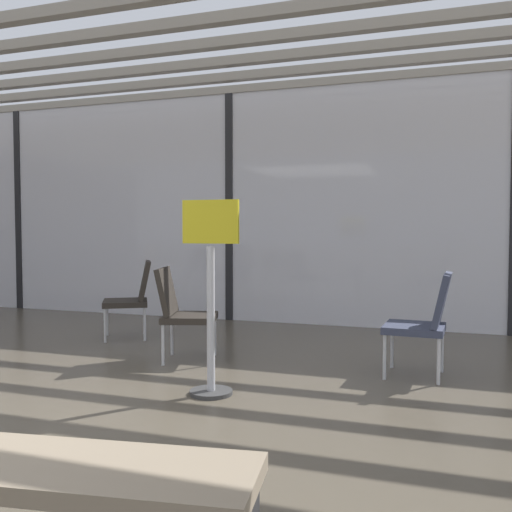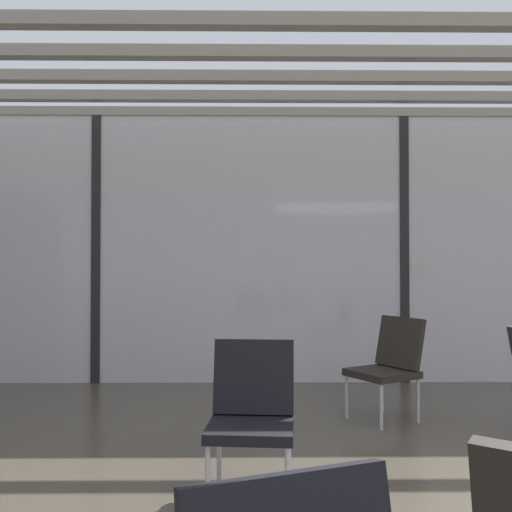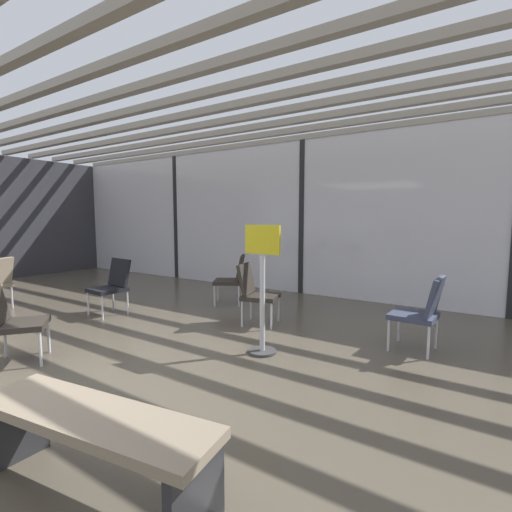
# 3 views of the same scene
# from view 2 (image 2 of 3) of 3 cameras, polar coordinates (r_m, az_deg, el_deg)

# --- Properties ---
(glass_curtain_wall) EXTENTS (14.00, 0.08, 3.03)m
(glass_curtain_wall) POSITION_cam_2_polar(r_m,az_deg,el_deg) (6.66, 14.69, 0.72)
(glass_curtain_wall) COLOR silver
(glass_curtain_wall) RESTS_ON ground
(window_mullion_0) EXTENTS (0.10, 0.12, 3.03)m
(window_mullion_0) POSITION_cam_2_polar(r_m,az_deg,el_deg) (6.65, -15.80, 0.72)
(window_mullion_0) COLOR black
(window_mullion_0) RESTS_ON ground
(window_mullion_1) EXTENTS (0.10, 0.12, 3.03)m
(window_mullion_1) POSITION_cam_2_polar(r_m,az_deg,el_deg) (6.66, 14.69, 0.72)
(window_mullion_1) COLOR black
(window_mullion_1) RESTS_ON ground
(parked_airplane) EXTENTS (12.14, 4.04, 4.04)m
(parked_airplane) POSITION_cam_2_polar(r_m,az_deg,el_deg) (11.71, 6.94, 2.43)
(parked_airplane) COLOR silver
(parked_airplane) RESTS_ON ground
(lounge_chair_1) EXTENTS (0.52, 0.56, 0.87)m
(lounge_chair_1) POSITION_cam_2_polar(r_m,az_deg,el_deg) (3.38, -0.41, -15.11)
(lounge_chair_1) COLOR black
(lounge_chair_1) RESTS_ON ground
(lounge_chair_2) EXTENTS (0.70, 0.68, 0.87)m
(lounge_chair_2) POSITION_cam_2_polar(r_m,az_deg,el_deg) (5.07, 13.34, -10.34)
(lounge_chair_2) COLOR #28231E
(lounge_chair_2) RESTS_ON ground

